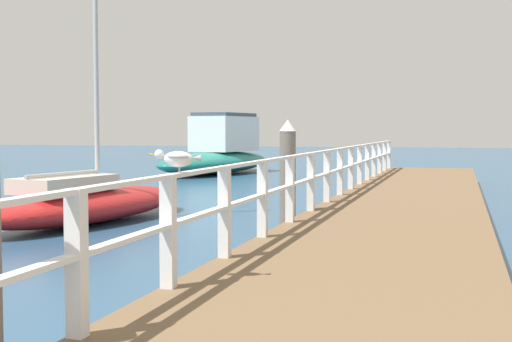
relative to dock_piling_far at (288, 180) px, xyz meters
The scene contains 6 objects.
pier_deck 2.66m from the dock_piling_far, 43.68° to the left, with size 3.06×27.20×0.52m, color brown.
pier_railing 1.79m from the dock_piling_far, 77.74° to the left, with size 0.12×25.72×1.02m.
dock_piling_far is the anchor object (origin of this frame).
seagull_foreground 6.05m from the dock_piling_far, 86.45° to the right, with size 0.47×0.24×0.21m.
boat_1 19.60m from the dock_piling_far, 112.33° to the left, with size 4.34×8.68×2.69m.
boat_2 4.81m from the dock_piling_far, 164.90° to the left, with size 2.83×6.39×6.76m.
Camera 1 is at (1.05, -0.34, 1.94)m, focal length 50.53 mm.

